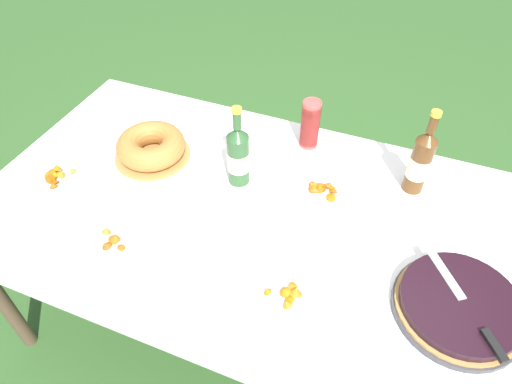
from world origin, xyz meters
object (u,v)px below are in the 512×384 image
object	(u,v)px
berry_tart	(459,306)
serving_knife	(469,308)
snack_plate_right	(319,192)
cider_bottle_amber	(420,162)
snack_plate_left	(287,296)
snack_plate_far	(115,241)
snack_plate_near	(57,177)
bundt_cake	(151,146)
cider_bottle_green	(238,155)
cup_stack	(310,124)

from	to	relation	value
berry_tart	serving_knife	size ratio (longest dim) A/B	1.15
snack_plate_right	cider_bottle_amber	bearing A→B (deg)	27.25
snack_plate_left	snack_plate_far	world-z (taller)	snack_plate_left
berry_tart	snack_plate_near	bearing A→B (deg)	179.07
bundt_cake	cider_bottle_green	world-z (taller)	cider_bottle_green
bundt_cake	snack_plate_left	xyz separation A→B (m)	(0.69, -0.41, -0.04)
berry_tart	serving_knife	bearing A→B (deg)	-53.72
bundt_cake	snack_plate_left	world-z (taller)	bundt_cake
snack_plate_near	bundt_cake	bearing A→B (deg)	44.05
cup_stack	snack_plate_far	bearing A→B (deg)	-121.07
serving_knife	snack_plate_far	size ratio (longest dim) A/B	1.57
snack_plate_near	snack_plate_left	distance (m)	0.96
snack_plate_right	snack_plate_near	bearing A→B (deg)	-162.77
bundt_cake	snack_plate_right	bearing A→B (deg)	3.10
serving_knife	bundt_cake	distance (m)	1.20
snack_plate_far	bundt_cake	bearing A→B (deg)	104.87
cider_bottle_green	snack_plate_far	xyz separation A→B (m)	(-0.25, -0.42, -0.11)
snack_plate_right	snack_plate_far	xyz separation A→B (m)	(-0.54, -0.46, -0.00)
berry_tart	snack_plate_right	size ratio (longest dim) A/B	1.76
berry_tart	snack_plate_right	distance (m)	0.58
berry_tart	snack_plate_far	xyz separation A→B (m)	(-1.04, -0.15, -0.02)
snack_plate_near	serving_knife	bearing A→B (deg)	-1.87
cider_bottle_green	cider_bottle_amber	size ratio (longest dim) A/B	0.95
bundt_cake	cider_bottle_amber	distance (m)	0.98
cider_bottle_amber	snack_plate_near	bearing A→B (deg)	-160.14
snack_plate_near	snack_plate_left	size ratio (longest dim) A/B	1.00
snack_plate_right	cup_stack	bearing A→B (deg)	114.63
berry_tart	cider_bottle_green	xyz separation A→B (m)	(-0.78, 0.27, 0.09)
snack_plate_near	snack_plate_far	distance (m)	0.41
cider_bottle_amber	snack_plate_far	size ratio (longest dim) A/B	1.65
bundt_cake	cider_bottle_green	size ratio (longest dim) A/B	0.93
berry_tart	bundt_cake	distance (m)	1.18
cider_bottle_amber	berry_tart	bearing A→B (deg)	-67.63
bundt_cake	snack_plate_left	distance (m)	0.80
serving_knife	bundt_cake	size ratio (longest dim) A/B	1.08
cup_stack	cider_bottle_green	xyz separation A→B (m)	(-0.17, -0.29, 0.02)
berry_tart	cider_bottle_green	distance (m)	0.83
bundt_cake	snack_plate_near	bearing A→B (deg)	-135.95
cider_bottle_amber	snack_plate_left	world-z (taller)	cider_bottle_amber
cider_bottle_amber	snack_plate_right	size ratio (longest dim) A/B	1.61
cider_bottle_green	snack_plate_near	world-z (taller)	cider_bottle_green
berry_tart	serving_knife	world-z (taller)	serving_knife
snack_plate_near	cup_stack	bearing A→B (deg)	34.08
berry_tart	cider_bottle_amber	xyz separation A→B (m)	(-0.19, 0.46, 0.10)
cup_stack	snack_plate_right	bearing A→B (deg)	-65.37
berry_tart	cup_stack	distance (m)	0.83
serving_knife	snack_plate_far	distance (m)	1.06
cider_bottle_green	cider_bottle_amber	bearing A→B (deg)	17.93
cider_bottle_amber	snack_plate_near	size ratio (longest dim) A/B	1.69
cider_bottle_amber	snack_plate_far	bearing A→B (deg)	-144.21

